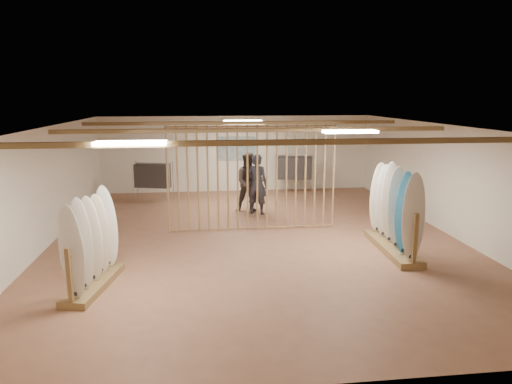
{
  "coord_description": "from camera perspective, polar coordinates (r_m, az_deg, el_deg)",
  "views": [
    {
      "loc": [
        -1.31,
        -10.91,
        3.52
      ],
      "look_at": [
        0.0,
        0.0,
        1.2
      ],
      "focal_mm": 32.0,
      "sensor_mm": 36.0,
      "label": 1
    }
  ],
  "objects": [
    {
      "name": "floor",
      "position": [
        11.54,
        0.0,
        -5.84
      ],
      "size": [
        12.0,
        12.0,
        0.0
      ],
      "primitive_type": "plane",
      "color": "#926146",
      "rests_on": "ground"
    },
    {
      "name": "ceiling",
      "position": [
        11.02,
        0.0,
        8.17
      ],
      "size": [
        12.0,
        12.0,
        0.0
      ],
      "primitive_type": "plane",
      "rotation": [
        3.14,
        0.0,
        0.0
      ],
      "color": "gray",
      "rests_on": "ground"
    },
    {
      "name": "wall_back",
      "position": [
        17.1,
        -2.4,
        4.79
      ],
      "size": [
        12.0,
        0.0,
        12.0
      ],
      "primitive_type": "plane",
      "rotation": [
        1.57,
        0.0,
        0.0
      ],
      "color": "white",
      "rests_on": "ground"
    },
    {
      "name": "wall_front",
      "position": [
        5.51,
        7.59,
        -10.84
      ],
      "size": [
        12.0,
        0.0,
        12.0
      ],
      "primitive_type": "plane",
      "rotation": [
        -1.57,
        0.0,
        0.0
      ],
      "color": "white",
      "rests_on": "ground"
    },
    {
      "name": "wall_left",
      "position": [
        11.72,
        -25.07,
        0.35
      ],
      "size": [
        0.0,
        12.0,
        12.0
      ],
      "primitive_type": "plane",
      "rotation": [
        1.57,
        0.0,
        1.57
      ],
      "color": "white",
      "rests_on": "ground"
    },
    {
      "name": "wall_right",
      "position": [
        12.78,
        22.86,
        1.43
      ],
      "size": [
        0.0,
        12.0,
        12.0
      ],
      "primitive_type": "plane",
      "rotation": [
        1.57,
        0.0,
        -1.57
      ],
      "color": "white",
      "rests_on": "ground"
    },
    {
      "name": "ceiling_slats",
      "position": [
        11.02,
        0.0,
        7.75
      ],
      "size": [
        9.5,
        6.12,
        0.1
      ],
      "primitive_type": "cube",
      "color": "olive",
      "rests_on": "ground"
    },
    {
      "name": "light_panels",
      "position": [
        11.02,
        0.0,
        7.86
      ],
      "size": [
        1.2,
        0.35,
        0.06
      ],
      "primitive_type": "cube",
      "color": "white",
      "rests_on": "ground"
    },
    {
      "name": "bamboo_partition",
      "position": [
        11.98,
        -0.46,
        1.72
      ],
      "size": [
        4.45,
        0.05,
        2.78
      ],
      "color": "#A3804F",
      "rests_on": "ground"
    },
    {
      "name": "poster",
      "position": [
        17.05,
        -2.41,
        5.45
      ],
      "size": [
        1.4,
        0.03,
        0.9
      ],
      "primitive_type": "cube",
      "color": "#2D679E",
      "rests_on": "ground"
    },
    {
      "name": "rack_left",
      "position": [
        9.04,
        -19.82,
        -7.58
      ],
      "size": [
        0.84,
        1.96,
        1.81
      ],
      "rotation": [
        0.0,
        0.0,
        -0.19
      ],
      "color": "olive",
      "rests_on": "floor"
    },
    {
      "name": "rack_right",
      "position": [
        10.94,
        16.8,
        -3.65
      ],
      "size": [
        0.65,
        2.49,
        1.99
      ],
      "rotation": [
        0.0,
        0.0,
        -0.04
      ],
      "color": "olive",
      "rests_on": "floor"
    },
    {
      "name": "clothing_rack_a",
      "position": [
        15.65,
        -12.8,
        1.97
      ],
      "size": [
        1.25,
        0.63,
        1.38
      ],
      "rotation": [
        0.0,
        0.0,
        -0.27
      ],
      "color": "silver",
      "rests_on": "floor"
    },
    {
      "name": "clothing_rack_b",
      "position": [
        16.76,
        4.8,
        3.02
      ],
      "size": [
        1.34,
        0.49,
        1.44
      ],
      "rotation": [
        0.0,
        0.0,
        -0.13
      ],
      "color": "silver",
      "rests_on": "floor"
    },
    {
      "name": "shopper_a",
      "position": [
        13.69,
        0.1,
        1.5
      ],
      "size": [
        0.91,
        0.79,
        2.09
      ],
      "primitive_type": "imported",
      "rotation": [
        0.0,
        0.0,
        2.7
      ],
      "color": "#2C2B34",
      "rests_on": "floor"
    },
    {
      "name": "shopper_b",
      "position": [
        13.95,
        -0.8,
        1.72
      ],
      "size": [
        1.03,
        0.81,
        2.1
      ],
      "primitive_type": "imported",
      "rotation": [
        0.0,
        0.0,
        0.02
      ],
      "color": "#3E342F",
      "rests_on": "floor"
    }
  ]
}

